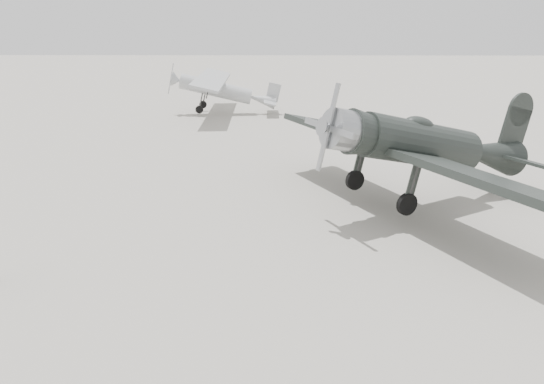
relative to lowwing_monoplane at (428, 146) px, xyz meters
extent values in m
plane|color=#A39B90|center=(-4.20, -4.15, -2.25)|extent=(160.00, 160.00, 0.00)
cylinder|color=black|center=(-0.38, -0.20, 0.08)|extent=(4.95, 3.53, 1.52)
cone|color=black|center=(2.81, 1.43, 0.13)|extent=(3.16, 2.54, 1.41)
cylinder|color=#A6A8AA|center=(-3.34, -1.70, 0.08)|extent=(1.48, 1.65, 1.35)
cone|color=#A6A8AA|center=(-3.92, -2.00, 0.08)|extent=(0.62, 0.72, 0.61)
cube|color=#A6A8AA|center=(-3.85, -1.97, 0.08)|extent=(0.15, 0.20, 2.83)
ellipsoid|color=black|center=(-0.58, -0.30, 0.75)|extent=(1.40, 1.20, 0.50)
cube|color=black|center=(-1.06, -0.54, -0.30)|extent=(7.96, 12.66, 0.24)
cube|color=black|center=(3.59, 1.83, 0.19)|extent=(3.14, 4.61, 0.11)
cube|color=black|center=(3.73, 1.90, 1.11)|extent=(1.21, 0.69, 1.96)
cylinder|color=black|center=(-0.78, -2.05, -1.79)|extent=(0.74, 0.49, 0.74)
cylinder|color=black|center=(-2.12, 0.57, -1.79)|extent=(0.74, 0.49, 0.74)
cylinder|color=#333333|center=(-0.78, -2.05, -1.06)|extent=(0.16, 0.16, 1.52)
cylinder|color=#333333|center=(-2.12, 0.57, -1.06)|extent=(0.16, 0.16, 1.52)
cylinder|color=black|center=(3.83, 1.95, -0.33)|extent=(0.25, 0.19, 0.24)
cylinder|color=gray|center=(-9.71, 18.91, -0.51)|extent=(5.05, 1.16, 1.07)
cone|color=gray|center=(-6.32, 18.97, -0.51)|extent=(1.76, 1.00, 0.97)
cone|color=gray|center=(-12.51, 18.86, -0.51)|extent=(0.60, 1.02, 1.01)
cube|color=gray|center=(-12.90, 18.85, -0.51)|extent=(0.05, 0.14, 2.13)
cube|color=gray|center=(-10.09, 18.90, 0.09)|extent=(2.04, 10.68, 0.17)
cube|color=gray|center=(-5.83, 18.98, -0.46)|extent=(0.93, 3.31, 0.08)
cube|color=gray|center=(-5.74, 18.98, 0.17)|extent=(0.87, 0.09, 1.26)
cylinder|color=black|center=(-10.46, 17.83, -1.98)|extent=(0.54, 0.15, 0.54)
cylinder|color=black|center=(-10.50, 19.96, -1.98)|extent=(0.54, 0.15, 0.54)
cylinder|color=#333333|center=(-10.46, 17.83, -1.43)|extent=(0.09, 0.09, 1.16)
cylinder|color=#333333|center=(-10.50, 19.96, -1.43)|extent=(0.09, 0.09, 1.16)
cylinder|color=black|center=(-5.64, 18.99, -0.80)|extent=(0.18, 0.07, 0.17)
camera|label=1|loc=(-5.32, -18.45, 4.43)|focal=35.00mm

